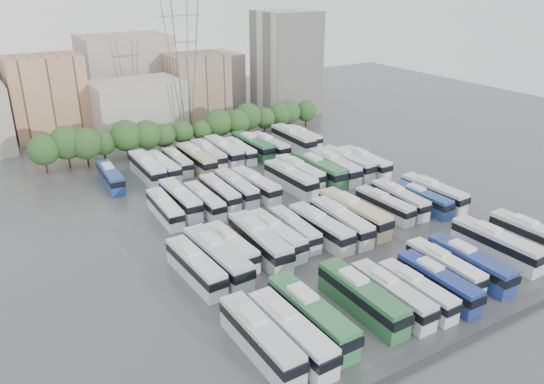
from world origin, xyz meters
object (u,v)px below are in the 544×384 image
bus_r0_s6 (417,290)px  bus_r1_s3 (259,241)px  bus_r1_s12 (422,199)px  bus_r3_s4 (177,161)px  bus_r0_s11 (496,244)px  bus_r3_s2 (147,168)px  bus_r2_s11 (334,166)px  bus_r2_s2 (180,199)px  bus_r1_s0 (196,266)px  bus_r2_s10 (318,169)px  bus_r0_s7 (438,282)px  bus_r0_s5 (392,294)px  bus_r2_s3 (204,200)px  bus_r3_s5 (196,159)px  bus_r1_s8 (354,213)px  bus_r3_s13 (303,137)px  bus_r2_s6 (255,185)px  bus_r2_s8 (290,178)px  bus_r0_s13 (533,236)px  bus_r2_s1 (165,208)px  bus_r3_s3 (163,166)px  bus_r3_s12 (293,139)px  electricity_pylon (182,54)px  bus_r3_s10 (269,145)px  apartment_tower (286,63)px  bus_r1_s10 (384,205)px  bus_r2_s13 (365,162)px  bus_r1_s6 (320,227)px  bus_r1_s4 (276,235)px  bus_r1_s11 (399,199)px  bus_r0_s0 (260,338)px  bus_r0_s2 (311,315)px  bus_r1_s5 (294,229)px  bus_r3_s0 (110,177)px  bus_r3_s6 (208,154)px  bus_r3_s8 (239,150)px  bus_r2_s9 (299,172)px  bus_r0_s9 (470,263)px  bus_r3_s7 (224,151)px  bus_r1_s7 (341,221)px  bus_r2_s4 (220,192)px  bus_r0_s8 (444,267)px

bus_r0_s6 → bus_r1_s3: (-9.72, 18.98, 0.40)m
bus_r1_s12 → bus_r3_s4: (-26.44, 37.26, -0.02)m
bus_r0_s11 → bus_r3_s2: size_ratio=0.96×
bus_r2_s11 → bus_r2_s2: bearing=-179.6°
bus_r1_s0 → bus_r2_s10: (32.75, 19.53, 0.22)m
bus_r0_s7 → bus_r0_s5: bearing=173.3°
bus_r2_s3 → bus_r3_s5: bearing=70.0°
bus_r1_s8 → bus_r3_s13: bus_r1_s8 is taller
bus_r2_s6 → bus_r2_s8: size_ratio=0.95×
bus_r0_s13 → bus_r2_s3: bus_r0_s13 is taller
bus_r2_s1 → bus_r3_s5: 22.25m
bus_r3_s3 → bus_r3_s12: 29.81m
bus_r1_s0 → bus_r2_s6: bearing=42.4°
electricity_pylon → bus_r0_s6: 76.97m
bus_r2_s6 → bus_r3_s10: 21.90m
bus_r2_s6 → bus_r2_s8: 6.66m
apartment_tower → bus_r2_s1: (-52.13, -46.70, -11.26)m
bus_r1_s10 → bus_r2_s6: bearing=125.0°
bus_r3_s4 → bus_r3_s13: size_ratio=0.97×
bus_r2_s13 → bus_r3_s3: size_ratio=1.04×
bus_r1_s10 → bus_r1_s6: bearing=-176.4°
apartment_tower → bus_r1_s4: size_ratio=2.15×
bus_r1_s11 → bus_r1_s4: bearing=-176.3°
electricity_pylon → bus_r0_s5: size_ratio=2.87×
bus_r2_s8 → bus_r0_s7: bearing=-96.7°
bus_r1_s10 → bus_r2_s2: size_ratio=0.91×
bus_r3_s5 → bus_r3_s10: (16.41, 0.30, -0.13)m
bus_r0_s0 → bus_r0_s13: size_ratio=1.02×
bus_r0_s2 → bus_r1_s5: bearing=60.9°
bus_r3_s0 → bus_r3_s2: size_ratio=0.86×
electricity_pylon → bus_r3_s6: (-3.72, -19.33, -16.73)m
bus_r0_s2 → bus_r3_s4: bearing=82.5°
bus_r0_s13 → bus_r3_s8: (-16.50, 54.14, -0.17)m
bus_r0_s0 → bus_r2_s9: bus_r0_s0 is taller
bus_r0_s9 → bus_r3_s10: bus_r3_s10 is taller
bus_r2_s10 → bus_r3_s0: size_ratio=1.17×
bus_r1_s12 → bus_r3_s4: size_ratio=1.01×
bus_r2_s1 → electricity_pylon: bearing=64.7°
bus_r1_s11 → bus_r1_s10: bearing=-171.8°
bus_r3_s7 → bus_r3_s3: bearing=-171.3°
bus_r1_s7 → bus_r2_s10: 21.31m
bus_r3_s2 → bus_r2_s4: bearing=-67.4°
bus_r0_s8 → bus_r0_s0: bearing=-178.3°
bus_r1_s5 → bus_r2_s10: (16.56, 17.04, 0.39)m
bus_r3_s8 → bus_r3_s5: bearing=-172.7°
bus_r0_s0 → bus_r1_s10: (32.90, 18.09, -0.26)m
bus_r0_s9 → bus_r2_s8: (-3.22, 35.67, 0.12)m
bus_r3_s8 → bus_r2_s13: bearing=-47.4°
bus_r2_s9 → bus_r2_s1: bearing=-176.3°
bus_r3_s8 → bus_r2_s2: bearing=-137.9°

